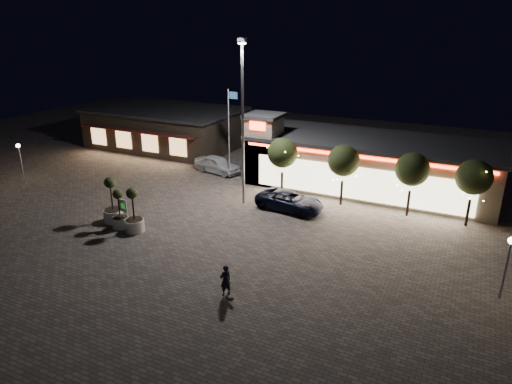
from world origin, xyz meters
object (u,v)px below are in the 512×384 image
at_px(pickup_truck, 290,201).
at_px(planter_mid, 134,218).
at_px(valet_sign, 123,208).
at_px(pedestrian, 226,280).
at_px(planter_left, 113,208).
at_px(white_sedan, 217,164).

xyz_separation_m(pickup_truck, planter_mid, (-8.05, -8.12, 0.25)).
bearing_deg(valet_sign, pedestrian, -22.03).
xyz_separation_m(planter_left, planter_mid, (2.45, -0.63, -0.06)).
bearing_deg(white_sedan, pickup_truck, -108.95).
bearing_deg(valet_sign, pickup_truck, 41.49).
bearing_deg(valet_sign, planter_left, 161.25).
relative_size(pedestrian, planter_mid, 0.55).
distance_m(planter_left, valet_sign, 1.60).
xyz_separation_m(planter_left, valet_sign, (1.46, -0.50, 0.44)).
bearing_deg(planter_left, planter_mid, -14.44).
distance_m(pickup_truck, planter_mid, 11.43).
bearing_deg(white_sedan, pedestrian, -137.39).
bearing_deg(pedestrian, pickup_truck, -141.78).
bearing_deg(pedestrian, valet_sign, -79.94).
bearing_deg(planter_left, white_sedan, 85.93).
distance_m(pedestrian, valet_sign, 11.17).
relative_size(pickup_truck, white_sedan, 1.10).
bearing_deg(planter_mid, pedestrian, -23.41).
bearing_deg(pickup_truck, planter_mid, 140.91).
height_order(pickup_truck, planter_mid, planter_mid).
distance_m(pickup_truck, pedestrian, 12.24).
bearing_deg(pedestrian, planter_left, -79.54).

